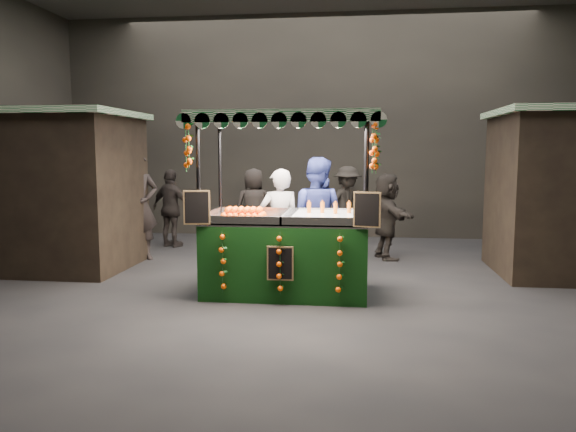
# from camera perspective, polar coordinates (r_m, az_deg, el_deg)

# --- Properties ---
(ground) EXTENTS (12.00, 12.00, 0.00)m
(ground) POSITION_cam_1_polar(r_m,az_deg,el_deg) (7.94, 1.39, -7.51)
(ground) COLOR black
(ground) RESTS_ON ground
(market_hall) EXTENTS (12.10, 10.10, 5.05)m
(market_hall) POSITION_cam_1_polar(r_m,az_deg,el_deg) (7.84, 1.46, 17.24)
(market_hall) COLOR black
(market_hall) RESTS_ON ground
(neighbour_stall_left) EXTENTS (3.00, 2.20, 2.60)m
(neighbour_stall_left) POSITION_cam_1_polar(r_m,az_deg,el_deg) (10.11, -23.65, 2.49)
(neighbour_stall_left) COLOR black
(neighbour_stall_left) RESTS_ON ground
(juice_stall) EXTENTS (2.53, 1.49, 2.45)m
(juice_stall) POSITION_cam_1_polar(r_m,az_deg,el_deg) (7.53, -0.08, -2.39)
(juice_stall) COLOR black
(juice_stall) RESTS_ON ground
(vendor_grey) EXTENTS (0.71, 0.58, 1.68)m
(vendor_grey) POSITION_cam_1_polar(r_m,az_deg,el_deg) (8.40, -0.86, -0.88)
(vendor_grey) COLOR gray
(vendor_grey) RESTS_ON ground
(vendor_blue) EXTENTS (1.06, 0.93, 1.86)m
(vendor_blue) POSITION_cam_1_polar(r_m,az_deg,el_deg) (8.60, 2.90, -0.13)
(vendor_blue) COLOR navy
(vendor_blue) RESTS_ON ground
(shopper_0) EXTENTS (0.84, 0.78, 1.93)m
(shopper_0) POSITION_cam_1_polar(r_m,az_deg,el_deg) (10.27, -15.10, 0.97)
(shopper_0) COLOR black
(shopper_0) RESTS_ON ground
(shopper_1) EXTENTS (1.05, 1.00, 1.71)m
(shopper_1) POSITION_cam_1_polar(r_m,az_deg,el_deg) (10.12, 22.91, -0.05)
(shopper_1) COLOR #2A2422
(shopper_1) RESTS_ON ground
(shopper_2) EXTENTS (1.01, 0.69, 1.59)m
(shopper_2) POSITION_cam_1_polar(r_m,az_deg,el_deg) (11.55, -11.88, 0.79)
(shopper_2) COLOR #282320
(shopper_2) RESTS_ON ground
(shopper_3) EXTENTS (1.17, 1.17, 1.63)m
(shopper_3) POSITION_cam_1_polar(r_m,az_deg,el_deg) (12.10, 6.10, 1.26)
(shopper_3) COLOR #2A2622
(shopper_3) RESTS_ON ground
(shopper_4) EXTENTS (0.91, 0.74, 1.60)m
(shopper_4) POSITION_cam_1_polar(r_m,az_deg,el_deg) (11.37, -3.51, 0.88)
(shopper_4) COLOR #2A2422
(shopper_4) RESTS_ON ground
(shopper_5) EXTENTS (0.89, 1.52, 1.56)m
(shopper_5) POSITION_cam_1_polar(r_m,az_deg,el_deg) (10.18, 10.12, -0.02)
(shopper_5) COLOR black
(shopper_5) RESTS_ON ground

